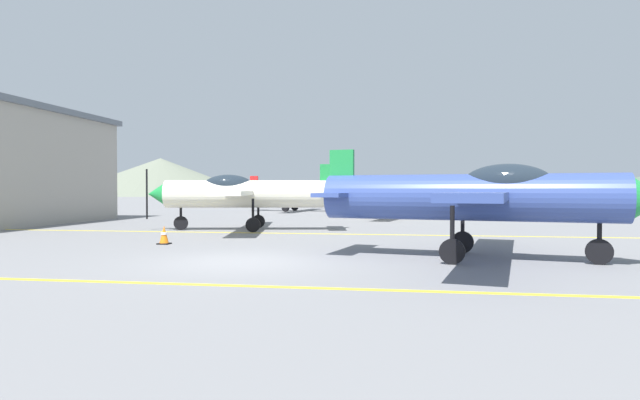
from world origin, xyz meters
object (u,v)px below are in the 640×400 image
Objects in this scene: airplane_back at (297,191)px; traffic_cone_front at (164,235)px; airplane_far at (391,192)px; airplane_mid at (243,193)px; airplane_near at (480,196)px; car_sedan at (520,201)px.

traffic_cone_front is at bearing -87.91° from airplane_back.
airplane_mid is at bearing -119.90° from airplane_far.
traffic_cone_front is at bearing 167.02° from airplane_near.
airplane_mid and airplane_far have the same top height.
airplane_mid is 12.04m from airplane_far.
airplane_far is 2.05× the size of car_sedan.
airplane_far is 11.72m from airplane_back.
airplane_back is (-1.64, 19.32, 0.00)m from airplane_mid.
airplane_far is 17.86m from traffic_cone_front.
traffic_cone_front is (-9.35, 2.15, -1.29)m from airplane_near.
airplane_near is at bearing -81.99° from airplane_far.
airplane_near is 30.99m from car_sedan.
traffic_cone_front is at bearing -120.46° from car_sedan.
airplane_mid is at bearing 136.41° from airplane_near.
airplane_mid and airplane_back have the same top height.
airplane_mid is (-8.63, 8.21, 0.00)m from airplane_near.
airplane_near reaches higher than car_sedan.
car_sedan is at bearing 54.33° from airplane_mid.
airplane_near is 15.88× the size of traffic_cone_front.
airplane_far is (6.00, 10.44, 0.00)m from airplane_mid.
airplane_back is at bearing 130.73° from airplane_far.
airplane_mid reaches higher than traffic_cone_front.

